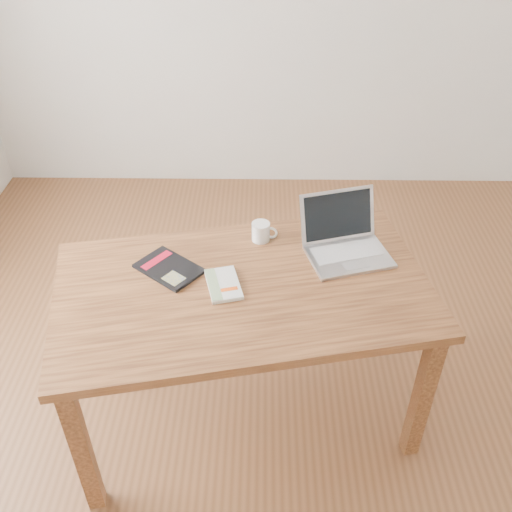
{
  "coord_description": "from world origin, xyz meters",
  "views": [
    {
      "loc": [
        -0.05,
        -1.85,
        2.2
      ],
      "look_at": [
        -0.08,
        -0.09,
        0.85
      ],
      "focal_mm": 40.0,
      "sensor_mm": 36.0,
      "label": 1
    }
  ],
  "objects_px": {
    "desk": "(243,302)",
    "coffee_mug": "(261,231)",
    "laptop": "(345,241)",
    "white_guidebook": "(223,284)",
    "black_guidebook": "(169,268)"
  },
  "relations": [
    {
      "from": "desk",
      "to": "laptop",
      "type": "relative_size",
      "value": 3.98
    },
    {
      "from": "white_guidebook",
      "to": "coffee_mug",
      "type": "distance_m",
      "value": 0.35
    },
    {
      "from": "desk",
      "to": "coffee_mug",
      "type": "height_order",
      "value": "coffee_mug"
    },
    {
      "from": "laptop",
      "to": "black_guidebook",
      "type": "bearing_deg",
      "value": 174.84
    },
    {
      "from": "white_guidebook",
      "to": "coffee_mug",
      "type": "bearing_deg",
      "value": 50.62
    },
    {
      "from": "desk",
      "to": "white_guidebook",
      "type": "bearing_deg",
      "value": 171.94
    },
    {
      "from": "laptop",
      "to": "white_guidebook",
      "type": "bearing_deg",
      "value": -170.42
    },
    {
      "from": "white_guidebook",
      "to": "coffee_mug",
      "type": "relative_size",
      "value": 1.96
    },
    {
      "from": "black_guidebook",
      "to": "laptop",
      "type": "height_order",
      "value": "laptop"
    },
    {
      "from": "desk",
      "to": "laptop",
      "type": "height_order",
      "value": "laptop"
    },
    {
      "from": "desk",
      "to": "coffee_mug",
      "type": "relative_size",
      "value": 14.07
    },
    {
      "from": "desk",
      "to": "coffee_mug",
      "type": "distance_m",
      "value": 0.34
    },
    {
      "from": "black_guidebook",
      "to": "laptop",
      "type": "distance_m",
      "value": 0.74
    },
    {
      "from": "black_guidebook",
      "to": "coffee_mug",
      "type": "relative_size",
      "value": 2.71
    },
    {
      "from": "desk",
      "to": "black_guidebook",
      "type": "distance_m",
      "value": 0.33
    }
  ]
}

